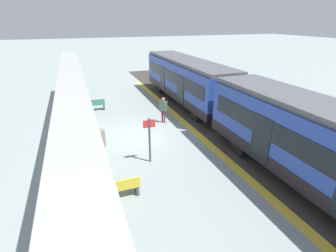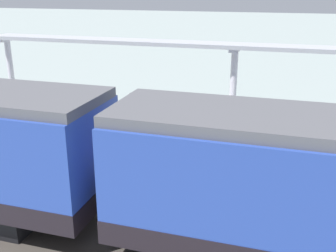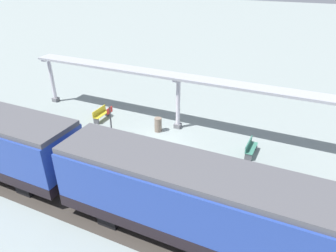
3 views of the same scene
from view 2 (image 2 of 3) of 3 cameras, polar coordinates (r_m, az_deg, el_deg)
ground_plane at (r=14.64m, az=6.09°, el=-4.76°), size 176.00×176.00×0.00m
tactile_edge_strip at (r=11.69m, az=2.77°, el=-11.18°), size 0.46×26.74×0.01m
trackbed at (r=10.20m, az=0.10°, el=-16.15°), size 3.20×38.74×0.01m
canopy_pillar_second at (r=16.99m, az=9.11°, el=4.92°), size 1.10×0.44×3.56m
canopy_pillar_third at (r=21.28m, az=-21.17°, el=6.72°), size 1.10×0.44×3.56m
canopy_beam at (r=16.67m, az=8.77°, el=11.09°), size 1.20×21.98×0.16m
bench_mid_platform at (r=17.83m, az=-9.34°, el=1.03°), size 1.50×0.45×0.86m
trash_bin at (r=16.56m, az=4.98°, el=-0.03°), size 0.48×0.48×0.98m
platform_info_sign at (r=15.11m, az=-5.15°, el=1.43°), size 0.56×0.10×2.20m
passenger_waiting_near_edge at (r=12.13m, az=10.62°, el=-4.72°), size 0.47×0.53×1.70m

